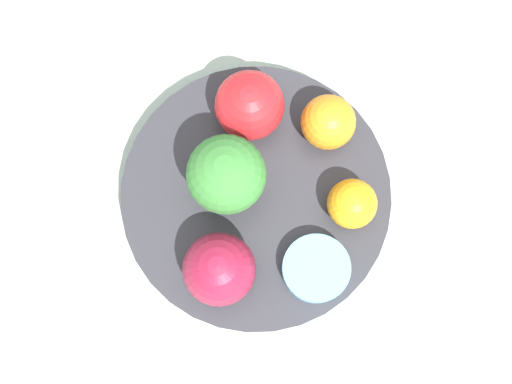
{
  "coord_description": "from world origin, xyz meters",
  "views": [
    {
      "loc": [
        -0.03,
        -0.1,
        0.61
      ],
      "look_at": [
        0.0,
        0.0,
        0.06
      ],
      "focal_mm": 50.0,
      "sensor_mm": 36.0,
      "label": 1
    }
  ],
  "objects_px": {
    "apple_red": "(219,269)",
    "orange_back": "(352,204)",
    "bowl": "(256,197)",
    "orange_front": "(328,122)",
    "broccoli": "(226,175)",
    "apple_green": "(250,105)",
    "small_cup": "(316,269)"
  },
  "relations": [
    {
      "from": "apple_red",
      "to": "orange_back",
      "type": "bearing_deg",
      "value": 8.43
    },
    {
      "from": "bowl",
      "to": "orange_front",
      "type": "distance_m",
      "value": 0.09
    },
    {
      "from": "apple_red",
      "to": "orange_front",
      "type": "xyz_separation_m",
      "value": [
        0.12,
        0.08,
        -0.01
      ]
    },
    {
      "from": "broccoli",
      "to": "bowl",
      "type": "bearing_deg",
      "value": -32.61
    },
    {
      "from": "apple_green",
      "to": "small_cup",
      "type": "relative_size",
      "value": 1.04
    },
    {
      "from": "apple_green",
      "to": "small_cup",
      "type": "distance_m",
      "value": 0.14
    },
    {
      "from": "orange_front",
      "to": "orange_back",
      "type": "distance_m",
      "value": 0.07
    },
    {
      "from": "bowl",
      "to": "small_cup",
      "type": "distance_m",
      "value": 0.08
    },
    {
      "from": "bowl",
      "to": "orange_front",
      "type": "relative_size",
      "value": 4.97
    },
    {
      "from": "apple_red",
      "to": "broccoli",
      "type": "bearing_deg",
      "value": 66.97
    },
    {
      "from": "orange_front",
      "to": "small_cup",
      "type": "relative_size",
      "value": 0.83
    },
    {
      "from": "bowl",
      "to": "broccoli",
      "type": "distance_m",
      "value": 0.06
    },
    {
      "from": "broccoli",
      "to": "apple_green",
      "type": "relative_size",
      "value": 1.42
    },
    {
      "from": "apple_red",
      "to": "bowl",
      "type": "bearing_deg",
      "value": 47.86
    },
    {
      "from": "apple_red",
      "to": "orange_back",
      "type": "xyz_separation_m",
      "value": [
        0.11,
        0.02,
        -0.01
      ]
    },
    {
      "from": "orange_front",
      "to": "apple_red",
      "type": "bearing_deg",
      "value": -144.31
    },
    {
      "from": "broccoli",
      "to": "small_cup",
      "type": "distance_m",
      "value": 0.1
    },
    {
      "from": "apple_green",
      "to": "orange_back",
      "type": "bearing_deg",
      "value": -62.41
    },
    {
      "from": "apple_green",
      "to": "small_cup",
      "type": "height_order",
      "value": "apple_green"
    },
    {
      "from": "orange_front",
      "to": "orange_back",
      "type": "height_order",
      "value": "orange_front"
    },
    {
      "from": "bowl",
      "to": "apple_red",
      "type": "distance_m",
      "value": 0.08
    },
    {
      "from": "broccoli",
      "to": "apple_green",
      "type": "height_order",
      "value": "broccoli"
    },
    {
      "from": "orange_front",
      "to": "orange_back",
      "type": "bearing_deg",
      "value": -93.28
    },
    {
      "from": "apple_red",
      "to": "orange_front",
      "type": "distance_m",
      "value": 0.14
    },
    {
      "from": "apple_red",
      "to": "orange_back",
      "type": "distance_m",
      "value": 0.11
    },
    {
      "from": "apple_green",
      "to": "small_cup",
      "type": "xyz_separation_m",
      "value": [
        0.01,
        -0.14,
        -0.02
      ]
    },
    {
      "from": "broccoli",
      "to": "apple_red",
      "type": "xyz_separation_m",
      "value": [
        -0.03,
        -0.06,
        -0.02
      ]
    },
    {
      "from": "broccoli",
      "to": "orange_back",
      "type": "bearing_deg",
      "value": -28.18
    },
    {
      "from": "orange_front",
      "to": "apple_green",
      "type": "bearing_deg",
      "value": 150.75
    },
    {
      "from": "small_cup",
      "to": "apple_green",
      "type": "bearing_deg",
      "value": 93.98
    },
    {
      "from": "orange_back",
      "to": "orange_front",
      "type": "bearing_deg",
      "value": 86.72
    },
    {
      "from": "broccoli",
      "to": "orange_front",
      "type": "height_order",
      "value": "broccoli"
    }
  ]
}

